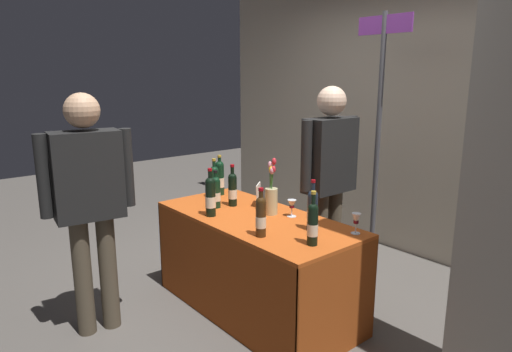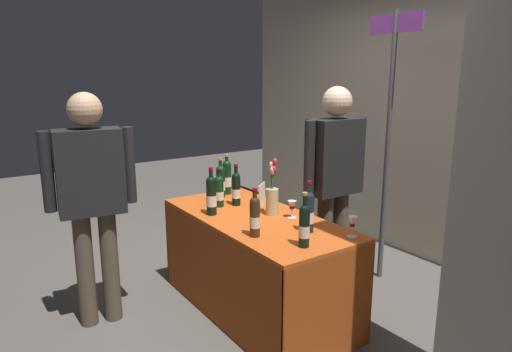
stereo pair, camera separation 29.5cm
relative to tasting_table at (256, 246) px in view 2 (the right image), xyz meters
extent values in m
plane|color=#514C47|center=(0.00, 0.00, -0.51)|extent=(12.00, 12.00, 0.00)
cube|color=#B2A893|center=(0.00, 1.92, 0.93)|extent=(5.12, 0.12, 2.88)
cube|color=#B74C19|center=(0.00, 0.00, 0.21)|extent=(1.58, 0.73, 0.02)
cube|color=#963E14|center=(0.00, -0.36, -0.15)|extent=(1.58, 0.01, 0.70)
cube|color=#963E14|center=(0.00, 0.36, -0.15)|extent=(1.58, 0.01, 0.70)
cube|color=#963E14|center=(-0.79, 0.00, -0.15)|extent=(0.01, 0.73, 0.70)
cube|color=#963E14|center=(0.79, 0.00, -0.15)|extent=(0.01, 0.73, 0.70)
cylinder|color=#192333|center=(0.45, 0.10, 0.34)|extent=(0.07, 0.07, 0.23)
sphere|color=#192333|center=(0.45, 0.10, 0.46)|extent=(0.07, 0.07, 0.07)
cylinder|color=#192333|center=(0.45, 0.10, 0.50)|extent=(0.03, 0.03, 0.09)
cylinder|color=maroon|center=(0.45, 0.10, 0.55)|extent=(0.03, 0.03, 0.02)
cylinder|color=beige|center=(0.45, 0.10, 0.32)|extent=(0.07, 0.07, 0.07)
cylinder|color=#38230F|center=(0.33, -0.23, 0.34)|extent=(0.07, 0.07, 0.23)
sphere|color=#38230F|center=(0.33, -0.23, 0.45)|extent=(0.06, 0.06, 0.06)
cylinder|color=#38230F|center=(0.33, -0.23, 0.48)|extent=(0.03, 0.03, 0.07)
cylinder|color=maroon|center=(0.33, -0.23, 0.53)|extent=(0.03, 0.03, 0.02)
cylinder|color=beige|center=(0.33, -0.23, 0.32)|extent=(0.07, 0.07, 0.07)
cylinder|color=black|center=(-0.37, -0.09, 0.33)|extent=(0.07, 0.07, 0.21)
sphere|color=black|center=(-0.37, -0.09, 0.43)|extent=(0.07, 0.07, 0.07)
cylinder|color=black|center=(-0.37, -0.09, 0.46)|extent=(0.03, 0.03, 0.07)
cylinder|color=black|center=(-0.37, -0.09, 0.51)|extent=(0.03, 0.03, 0.02)
cylinder|color=beige|center=(-0.37, -0.09, 0.31)|extent=(0.07, 0.07, 0.07)
cylinder|color=black|center=(-0.66, 0.15, 0.35)|extent=(0.07, 0.07, 0.25)
sphere|color=black|center=(-0.66, 0.15, 0.48)|extent=(0.07, 0.07, 0.07)
cylinder|color=black|center=(-0.66, 0.15, 0.51)|extent=(0.03, 0.03, 0.07)
cylinder|color=#B7932D|center=(-0.66, 0.15, 0.55)|extent=(0.03, 0.03, 0.02)
cylinder|color=beige|center=(-0.66, 0.15, 0.33)|extent=(0.07, 0.07, 0.08)
cylinder|color=black|center=(-0.61, 0.06, 0.34)|extent=(0.08, 0.08, 0.23)
sphere|color=black|center=(-0.61, 0.06, 0.45)|extent=(0.07, 0.07, 0.07)
cylinder|color=black|center=(-0.61, 0.06, 0.49)|extent=(0.03, 0.03, 0.08)
cylinder|color=#B7932D|center=(-0.61, 0.06, 0.54)|extent=(0.03, 0.03, 0.02)
cylinder|color=beige|center=(-0.61, 0.06, 0.32)|extent=(0.08, 0.08, 0.07)
cylinder|color=black|center=(-0.33, 0.04, 0.33)|extent=(0.07, 0.07, 0.23)
sphere|color=black|center=(-0.33, 0.04, 0.45)|extent=(0.07, 0.07, 0.07)
cylinder|color=black|center=(-0.33, 0.04, 0.49)|extent=(0.03, 0.03, 0.08)
cylinder|color=maroon|center=(-0.33, 0.04, 0.54)|extent=(0.03, 0.03, 0.02)
cylinder|color=beige|center=(-0.33, 0.04, 0.32)|extent=(0.07, 0.07, 0.07)
cylinder|color=black|center=(-0.22, -0.24, 0.35)|extent=(0.07, 0.07, 0.25)
sphere|color=black|center=(-0.22, -0.24, 0.47)|extent=(0.07, 0.07, 0.07)
cylinder|color=black|center=(-0.22, -0.24, 0.51)|extent=(0.03, 0.03, 0.08)
cylinder|color=maroon|center=(-0.22, -0.24, 0.56)|extent=(0.03, 0.03, 0.02)
cylinder|color=beige|center=(-0.22, -0.24, 0.33)|extent=(0.07, 0.07, 0.08)
cylinder|color=black|center=(0.64, -0.09, 0.34)|extent=(0.06, 0.06, 0.23)
sphere|color=black|center=(0.64, -0.09, 0.45)|extent=(0.06, 0.06, 0.06)
cylinder|color=black|center=(0.64, -0.09, 0.49)|extent=(0.03, 0.03, 0.09)
cylinder|color=#B7932D|center=(0.64, -0.09, 0.55)|extent=(0.03, 0.03, 0.02)
cylinder|color=beige|center=(0.64, -0.09, 0.32)|extent=(0.07, 0.07, 0.07)
cylinder|color=silver|center=(0.16, 0.20, 0.22)|extent=(0.07, 0.07, 0.00)
cylinder|color=silver|center=(0.16, 0.20, 0.25)|extent=(0.01, 0.01, 0.06)
cone|color=silver|center=(0.16, 0.20, 0.31)|extent=(0.06, 0.06, 0.06)
cylinder|color=#590C19|center=(0.16, 0.20, 0.30)|extent=(0.04, 0.04, 0.02)
cylinder|color=silver|center=(0.68, 0.27, 0.22)|extent=(0.06, 0.06, 0.00)
cylinder|color=silver|center=(0.68, 0.27, 0.25)|extent=(0.01, 0.01, 0.06)
cone|color=silver|center=(0.68, 0.27, 0.32)|extent=(0.06, 0.06, 0.07)
cylinder|color=#590C19|center=(0.68, 0.27, 0.30)|extent=(0.03, 0.03, 0.02)
cylinder|color=tan|center=(0.02, 0.12, 0.32)|extent=(0.09, 0.09, 0.19)
cylinder|color=#38722D|center=(0.02, 0.13, 0.44)|extent=(0.01, 0.02, 0.23)
ellipsoid|color=gold|center=(0.02, 0.12, 0.55)|extent=(0.03, 0.03, 0.05)
cylinder|color=#38722D|center=(0.02, 0.13, 0.47)|extent=(0.02, 0.05, 0.29)
ellipsoid|color=red|center=(0.02, 0.15, 0.61)|extent=(0.03, 0.03, 0.05)
cylinder|color=#38722D|center=(0.02, 0.13, 0.44)|extent=(0.04, 0.01, 0.24)
ellipsoid|color=red|center=(0.04, 0.13, 0.56)|extent=(0.03, 0.03, 0.05)
cylinder|color=#38722D|center=(0.03, 0.13, 0.43)|extent=(0.01, 0.01, 0.23)
ellipsoid|color=pink|center=(0.03, 0.12, 0.55)|extent=(0.03, 0.03, 0.05)
cylinder|color=#38722D|center=(0.01, 0.13, 0.45)|extent=(0.03, 0.02, 0.27)
ellipsoid|color=pink|center=(0.00, 0.13, 0.58)|extent=(0.03, 0.03, 0.05)
cube|color=silver|center=(-0.21, 0.20, 0.31)|extent=(0.12, 0.13, 0.17)
cylinder|color=#4C4233|center=(0.09, 0.76, -0.10)|extent=(0.12, 0.12, 0.82)
cylinder|color=#4C4233|center=(0.08, 0.60, -0.10)|extent=(0.12, 0.12, 0.82)
cube|color=black|center=(0.08, 0.68, 0.60)|extent=(0.22, 0.43, 0.58)
sphere|color=beige|center=(0.08, 0.68, 1.02)|extent=(0.23, 0.23, 0.23)
cylinder|color=black|center=(0.09, 0.94, 0.63)|extent=(0.08, 0.08, 0.53)
cylinder|color=black|center=(0.08, 0.42, 0.63)|extent=(0.08, 0.08, 0.53)
cylinder|color=#4C4233|center=(-0.50, -1.09, -0.10)|extent=(0.12, 0.12, 0.81)
cylinder|color=#4C4233|center=(-0.47, -0.93, -0.10)|extent=(0.12, 0.12, 0.81)
cube|color=black|center=(-0.49, -1.01, 0.59)|extent=(0.27, 0.45, 0.57)
sphere|color=tan|center=(-0.49, -1.01, 1.00)|extent=(0.22, 0.22, 0.22)
cylinder|color=black|center=(-0.52, -1.26, 0.61)|extent=(0.08, 0.08, 0.53)
cylinder|color=black|center=(-0.45, -0.75, 0.61)|extent=(0.08, 0.08, 0.53)
cylinder|color=#47474C|center=(0.15, 1.21, 0.60)|extent=(0.04, 0.04, 2.22)
cube|color=#7A3393|center=(0.15, 1.21, 1.61)|extent=(0.50, 0.02, 0.14)
camera|label=1|loc=(2.39, -1.99, 1.23)|focal=31.74mm
camera|label=2|loc=(2.56, -1.75, 1.23)|focal=31.74mm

